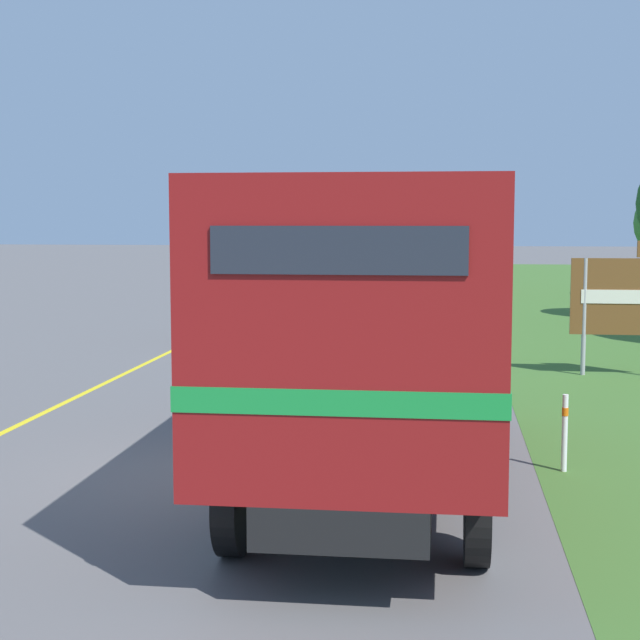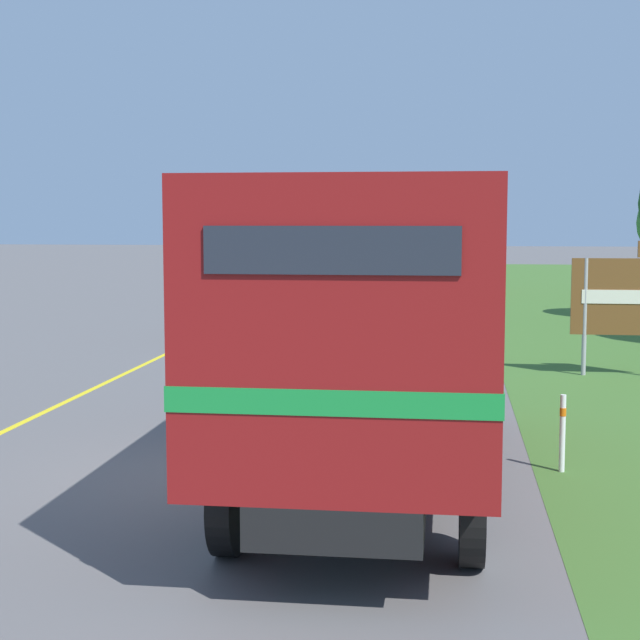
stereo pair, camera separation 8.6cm
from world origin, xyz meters
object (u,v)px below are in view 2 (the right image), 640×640
object	(u,v)px
lead_car_red_ahead	(430,268)
highway_sign	(621,298)
lead_car_black_ahead	(370,254)
lead_car_white	(263,302)
delineator_post	(562,431)
horse_trailer_truck	(371,320)

from	to	relation	value
lead_car_red_ahead	highway_sign	xyz separation A→B (m)	(4.12, -21.92, 0.54)
lead_car_red_ahead	lead_car_black_ahead	size ratio (longest dim) A/B	0.90
lead_car_white	delineator_post	distance (m)	13.81
highway_sign	lead_car_black_ahead	bearing A→B (deg)	101.91
horse_trailer_truck	lead_car_black_ahead	xyz separation A→B (m)	(-3.73, 46.03, -0.93)
lead_car_black_ahead	highway_sign	distance (m)	38.31
lead_car_black_ahead	delineator_post	xyz separation A→B (m)	(5.98, -45.09, -0.49)
lead_car_red_ahead	delineator_post	distance (m)	29.62
horse_trailer_truck	delineator_post	xyz separation A→B (m)	(2.25, 0.94, -1.42)
lead_car_white	highway_sign	bearing A→B (deg)	-31.03
horse_trailer_truck	delineator_post	bearing A→B (deg)	22.63
lead_car_black_ahead	lead_car_white	bearing A→B (deg)	-90.11
lead_car_white	delineator_post	xyz separation A→B (m)	(6.05, -12.40, -0.44)
horse_trailer_truck	delineator_post	distance (m)	2.82
horse_trailer_truck	highway_sign	size ratio (longest dim) A/B	3.09
horse_trailer_truck	lead_car_black_ahead	size ratio (longest dim) A/B	1.91
lead_car_red_ahead	highway_sign	size ratio (longest dim) A/B	1.45
horse_trailer_truck	lead_car_red_ahead	size ratio (longest dim) A/B	2.13
horse_trailer_truck	lead_car_black_ahead	distance (m)	46.19
horse_trailer_truck	delineator_post	size ratio (longest dim) A/B	8.59
horse_trailer_truck	highway_sign	xyz separation A→B (m)	(4.17, 8.55, -0.39)
highway_sign	lead_car_white	bearing A→B (deg)	148.97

